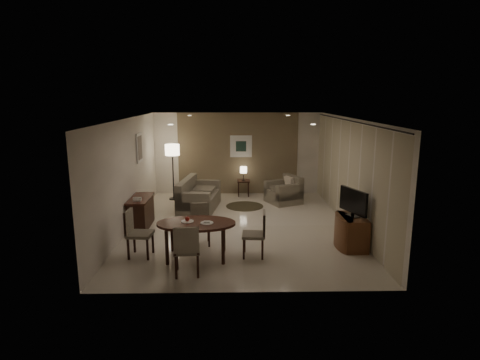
{
  "coord_description": "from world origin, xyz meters",
  "views": [
    {
      "loc": [
        -0.2,
        -9.7,
        3.24
      ],
      "look_at": [
        0.0,
        0.2,
        1.15
      ],
      "focal_mm": 30.0,
      "sensor_mm": 36.0,
      "label": 1
    }
  ],
  "objects_px": {
    "tv_cabinet": "(352,232)",
    "chair_right": "(253,234)",
    "chair_far": "(200,225)",
    "armchair": "(283,190)",
    "dining_table": "(197,240)",
    "floor_lamp": "(173,172)",
    "console_desk": "(141,212)",
    "chair_near": "(187,249)",
    "side_table": "(243,188)",
    "sofa": "(199,194)",
    "chair_left": "(140,233)"
  },
  "relations": [
    {
      "from": "tv_cabinet",
      "to": "floor_lamp",
      "type": "xyz_separation_m",
      "value": [
        -4.46,
        4.23,
        0.53
      ]
    },
    {
      "from": "chair_right",
      "to": "floor_lamp",
      "type": "height_order",
      "value": "floor_lamp"
    },
    {
      "from": "dining_table",
      "to": "chair_far",
      "type": "distance_m",
      "value": 0.74
    },
    {
      "from": "dining_table",
      "to": "console_desk",
      "type": "bearing_deg",
      "value": 128.13
    },
    {
      "from": "tv_cabinet",
      "to": "chair_far",
      "type": "distance_m",
      "value": 3.31
    },
    {
      "from": "chair_right",
      "to": "side_table",
      "type": "relative_size",
      "value": 1.81
    },
    {
      "from": "sofa",
      "to": "console_desk",
      "type": "bearing_deg",
      "value": 147.38
    },
    {
      "from": "chair_left",
      "to": "side_table",
      "type": "relative_size",
      "value": 1.89
    },
    {
      "from": "dining_table",
      "to": "side_table",
      "type": "bearing_deg",
      "value": 77.9
    },
    {
      "from": "chair_far",
      "to": "sofa",
      "type": "bearing_deg",
      "value": 88.67
    },
    {
      "from": "dining_table",
      "to": "floor_lamp",
      "type": "bearing_deg",
      "value": 103.5
    },
    {
      "from": "chair_left",
      "to": "sofa",
      "type": "relative_size",
      "value": 0.52
    },
    {
      "from": "chair_far",
      "to": "armchair",
      "type": "height_order",
      "value": "chair_far"
    },
    {
      "from": "console_desk",
      "to": "chair_right",
      "type": "xyz_separation_m",
      "value": [
        2.72,
        -1.94,
        0.09
      ]
    },
    {
      "from": "dining_table",
      "to": "chair_left",
      "type": "relative_size",
      "value": 1.62
    },
    {
      "from": "chair_far",
      "to": "chair_left",
      "type": "distance_m",
      "value": 1.34
    },
    {
      "from": "dining_table",
      "to": "side_table",
      "type": "distance_m",
      "value": 5.25
    },
    {
      "from": "chair_far",
      "to": "floor_lamp",
      "type": "height_order",
      "value": "floor_lamp"
    },
    {
      "from": "tv_cabinet",
      "to": "chair_right",
      "type": "bearing_deg",
      "value": -168.63
    },
    {
      "from": "tv_cabinet",
      "to": "side_table",
      "type": "relative_size",
      "value": 1.74
    },
    {
      "from": "sofa",
      "to": "dining_table",
      "type": "bearing_deg",
      "value": -168.47
    },
    {
      "from": "tv_cabinet",
      "to": "side_table",
      "type": "height_order",
      "value": "tv_cabinet"
    },
    {
      "from": "chair_left",
      "to": "armchair",
      "type": "bearing_deg",
      "value": -35.4
    },
    {
      "from": "console_desk",
      "to": "armchair",
      "type": "relative_size",
      "value": 1.29
    },
    {
      "from": "chair_left",
      "to": "armchair",
      "type": "height_order",
      "value": "chair_left"
    },
    {
      "from": "chair_far",
      "to": "floor_lamp",
      "type": "relative_size",
      "value": 0.51
    },
    {
      "from": "console_desk",
      "to": "side_table",
      "type": "relative_size",
      "value": 2.32
    },
    {
      "from": "dining_table",
      "to": "sofa",
      "type": "bearing_deg",
      "value": 93.59
    },
    {
      "from": "chair_near",
      "to": "chair_far",
      "type": "xyz_separation_m",
      "value": [
        0.13,
        1.51,
        -0.04
      ]
    },
    {
      "from": "chair_right",
      "to": "side_table",
      "type": "distance_m",
      "value": 5.08
    },
    {
      "from": "sofa",
      "to": "armchair",
      "type": "xyz_separation_m",
      "value": [
        2.52,
        0.66,
        -0.03
      ]
    },
    {
      "from": "floor_lamp",
      "to": "side_table",
      "type": "bearing_deg",
      "value": 10.5
    },
    {
      "from": "chair_near",
      "to": "floor_lamp",
      "type": "bearing_deg",
      "value": -84.6
    },
    {
      "from": "chair_near",
      "to": "sofa",
      "type": "bearing_deg",
      "value": -93.65
    },
    {
      "from": "console_desk",
      "to": "armchair",
      "type": "xyz_separation_m",
      "value": [
        3.86,
        2.23,
        0.04
      ]
    },
    {
      "from": "console_desk",
      "to": "chair_far",
      "type": "distance_m",
      "value": 2.03
    },
    {
      "from": "console_desk",
      "to": "dining_table",
      "type": "relative_size",
      "value": 0.76
    },
    {
      "from": "chair_near",
      "to": "sofa",
      "type": "xyz_separation_m",
      "value": [
        -0.11,
        4.33,
        -0.04
      ]
    },
    {
      "from": "sofa",
      "to": "chair_left",
      "type": "bearing_deg",
      "value": 172.97
    },
    {
      "from": "dining_table",
      "to": "side_table",
      "type": "relative_size",
      "value": 3.06
    },
    {
      "from": "dining_table",
      "to": "floor_lamp",
      "type": "distance_m",
      "value": 4.88
    },
    {
      "from": "armchair",
      "to": "side_table",
      "type": "bearing_deg",
      "value": -151.72
    },
    {
      "from": "chair_far",
      "to": "side_table",
      "type": "height_order",
      "value": "chair_far"
    },
    {
      "from": "console_desk",
      "to": "chair_near",
      "type": "relative_size",
      "value": 1.23
    },
    {
      "from": "dining_table",
      "to": "chair_far",
      "type": "height_order",
      "value": "chair_far"
    },
    {
      "from": "chair_far",
      "to": "chair_right",
      "type": "relative_size",
      "value": 0.96
    },
    {
      "from": "sofa",
      "to": "side_table",
      "type": "xyz_separation_m",
      "value": [
        1.32,
        1.58,
        -0.18
      ]
    },
    {
      "from": "side_table",
      "to": "chair_left",
      "type": "bearing_deg",
      "value": -114.05
    },
    {
      "from": "chair_far",
      "to": "armchair",
      "type": "distance_m",
      "value": 4.16
    },
    {
      "from": "floor_lamp",
      "to": "chair_right",
      "type": "bearing_deg",
      "value": -63.87
    }
  ]
}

